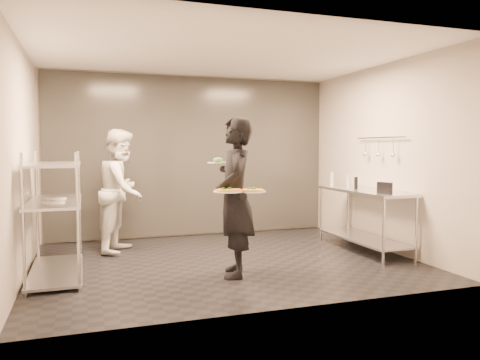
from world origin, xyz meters
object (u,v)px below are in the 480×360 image
object	(u,v)px
prep_counter	(364,209)
bottle_dark	(356,183)
pizza_plate_far	(253,191)
pos_monitor	(385,188)
chef	(122,191)
bottle_clear	(348,181)
bottle_green	(332,179)
waiter	(235,197)
pass_rack	(55,212)
salad_plate	(218,161)
pizza_plate_near	(229,191)

from	to	relation	value
prep_counter	bottle_dark	xyz separation A→B (m)	(-0.09, 0.08, 0.39)
pizza_plate_far	pos_monitor	bearing A→B (deg)	8.76
chef	prep_counter	bearing A→B (deg)	-84.92
bottle_clear	pizza_plate_far	bearing A→B (deg)	-145.96
pos_monitor	bottle_green	distance (m)	1.46
waiter	pizza_plate_far	bearing A→B (deg)	43.06
bottle_green	bottle_dark	size ratio (longest dim) A/B	1.21
pass_rack	bottle_dark	xyz separation A→B (m)	(4.24, 0.09, 0.25)
pass_rack	bottle_dark	world-z (taller)	pass_rack
pizza_plate_far	chef	bearing A→B (deg)	122.43
prep_counter	salad_plate	size ratio (longest dim) A/B	6.75
salad_plate	bottle_green	distance (m)	2.62
waiter	salad_plate	xyz separation A→B (m)	(-0.12, 0.32, 0.42)
pos_monitor	pizza_plate_near	bearing A→B (deg)	168.75
pizza_plate_near	chef	bearing A→B (deg)	117.42
prep_counter	salad_plate	xyz separation A→B (m)	(-2.40, -0.40, 0.76)
salad_plate	pos_monitor	xyz separation A→B (m)	(2.28, -0.26, -0.38)
pizza_plate_near	bottle_dark	bearing A→B (deg)	23.35
chef	bottle_dark	size ratio (longest dim) A/B	9.71
pizza_plate_near	bottle_clear	world-z (taller)	bottle_clear
chef	bottle_dark	distance (m)	3.52
pizza_plate_near	bottle_green	size ratio (longest dim) A/B	1.57
pass_rack	pizza_plate_near	world-z (taller)	pass_rack
pass_rack	bottle_green	distance (m)	4.32
waiter	pass_rack	bearing A→B (deg)	-94.53
prep_counter	chef	xyz separation A→B (m)	(-3.46, 1.10, 0.28)
waiter	bottle_green	distance (m)	2.66
pos_monitor	bottle_clear	bearing A→B (deg)	65.43
pass_rack	pizza_plate_near	size ratio (longest dim) A/B	4.47
chef	bottle_dark	world-z (taller)	chef
pos_monitor	bottle_dark	world-z (taller)	bottle_dark
salad_plate	chef	bearing A→B (deg)	125.26
chef	pos_monitor	world-z (taller)	chef
pizza_plate_near	bottle_green	xyz separation A→B (m)	(2.32, 1.72, -0.02)
chef	bottle_clear	world-z (taller)	chef
waiter	pizza_plate_near	bearing A→B (deg)	-20.93
bottle_clear	waiter	bearing A→B (deg)	-152.15
pizza_plate_near	salad_plate	size ratio (longest dim) A/B	1.34
prep_counter	bottle_clear	distance (m)	0.62
waiter	bottle_green	world-z (taller)	waiter
salad_plate	pos_monitor	distance (m)	2.32
chef	pizza_plate_near	distance (m)	2.28
pizza_plate_far	salad_plate	distance (m)	0.70
prep_counter	pos_monitor	world-z (taller)	pos_monitor
pizza_plate_far	pos_monitor	size ratio (longest dim) A/B	1.38
salad_plate	bottle_clear	xyz separation A→B (m)	(2.42, 0.89, -0.37)
pizza_plate_near	pizza_plate_far	size ratio (longest dim) A/B	1.15
waiter	bottle_clear	world-z (taller)	waiter
pizza_plate_far	salad_plate	size ratio (longest dim) A/B	1.17
prep_counter	pizza_plate_near	xyz separation A→B (m)	(-2.41, -0.92, 0.43)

